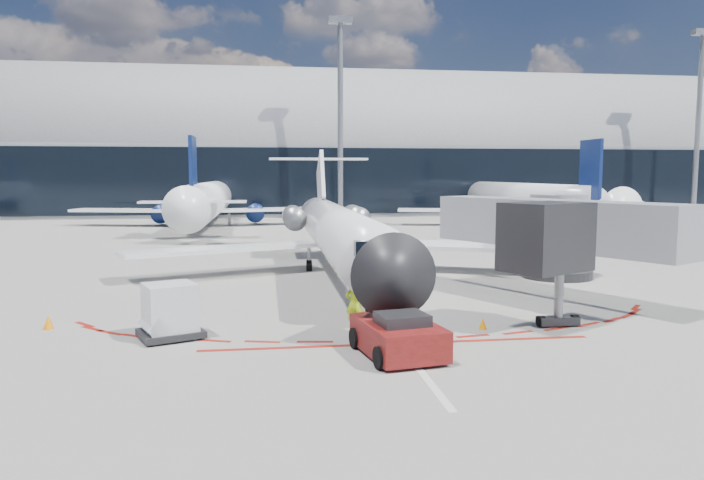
{
  "coord_description": "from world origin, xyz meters",
  "views": [
    {
      "loc": [
        -4.6,
        -32.72,
        5.98
      ],
      "look_at": [
        -0.15,
        -0.4,
        2.53
      ],
      "focal_mm": 32.0,
      "sensor_mm": 36.0,
      "label": 1
    }
  ],
  "objects": [
    {
      "name": "terminal_building",
      "position": [
        0.0,
        64.97,
        8.52
      ],
      "size": [
        150.0,
        24.15,
        24.0
      ],
      "color": "#939699",
      "rests_on": "ground"
    },
    {
      "name": "pushback_tug",
      "position": [
        -0.33,
        -12.89,
        0.65
      ],
      "size": [
        2.94,
        5.8,
        1.48
      ],
      "rotation": [
        0.0,
        0.0,
        0.17
      ],
      "color": "#56110C",
      "rests_on": "ground"
    },
    {
      "name": "uld_container",
      "position": [
        -8.1,
        -9.65,
        1.0
      ],
      "size": [
        2.69,
        2.52,
        2.02
      ],
      "rotation": [
        0.0,
        0.0,
        0.4
      ],
      "color": "black",
      "rests_on": "ground"
    },
    {
      "name": "apron_stop_bar",
      "position": [
        0.0,
        -11.5,
        0.01
      ],
      "size": [
        14.0,
        0.25,
        0.01
      ],
      "primitive_type": "cube",
      "color": "maroon",
      "rests_on": "ground"
    },
    {
      "name": "light_mast_centre",
      "position": [
        5.0,
        48.0,
        12.5
      ],
      "size": [
        0.7,
        0.7,
        25.0
      ],
      "primitive_type": "cylinder",
      "color": "gray",
      "rests_on": "ground"
    },
    {
      "name": "ramp_worker",
      "position": [
        -1.24,
        -9.01,
        0.97
      ],
      "size": [
        0.75,
        0.53,
        1.94
      ],
      "primitive_type": "imported",
      "rotation": [
        0.0,
        0.0,
        3.23
      ],
      "color": "#D4FF1A",
      "rests_on": "ground"
    },
    {
      "name": "ground",
      "position": [
        0.0,
        0.0,
        0.0
      ],
      "size": [
        260.0,
        260.0,
        0.0
      ],
      "primitive_type": "plane",
      "color": "gray",
      "rests_on": "ground"
    },
    {
      "name": "apron_centerline",
      "position": [
        0.0,
        2.0,
        0.01
      ],
      "size": [
        0.25,
        40.0,
        0.01
      ],
      "primitive_type": "cube",
      "color": "silver",
      "rests_on": "ground"
    },
    {
      "name": "jet_bridge",
      "position": [
        9.79,
        -3.01,
        3.01
      ],
      "size": [
        10.03,
        15.2,
        4.9
      ],
      "color": "gray",
      "rests_on": "ground"
    },
    {
      "name": "bg_airliner_1",
      "position": [
        -11.18,
        42.03,
        5.87
      ],
      "size": [
        36.27,
        38.41,
        11.74
      ],
      "primitive_type": null,
      "color": "white",
      "rests_on": "ground"
    },
    {
      "name": "safety_cone_left",
      "position": [
        -12.99,
        -7.63,
        0.27
      ],
      "size": [
        0.39,
        0.39,
        0.55
      ],
      "primitive_type": "cone",
      "color": "orange",
      "rests_on": "ground"
    },
    {
      "name": "safety_cone_right",
      "position": [
        3.64,
        -9.91,
        0.22
      ],
      "size": [
        0.32,
        0.32,
        0.44
      ],
      "primitive_type": "cone",
      "color": "orange",
      "rests_on": "ground"
    },
    {
      "name": "light_mast_east",
      "position": [
        55.0,
        48.0,
        12.5
      ],
      "size": [
        0.7,
        0.7,
        25.0
      ],
      "primitive_type": "cylinder",
      "color": "gray",
      "rests_on": "ground"
    },
    {
      "name": "regional_jet",
      "position": [
        -0.37,
        4.09,
        2.6
      ],
      "size": [
        25.24,
        31.13,
        7.8
      ],
      "color": "white",
      "rests_on": "ground"
    },
    {
      "name": "bg_airliner_2",
      "position": [
        25.64,
        37.89,
        5.73
      ],
      "size": [
        35.41,
        37.5,
        11.46
      ],
      "primitive_type": null,
      "color": "white",
      "rests_on": "ground"
    }
  ]
}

